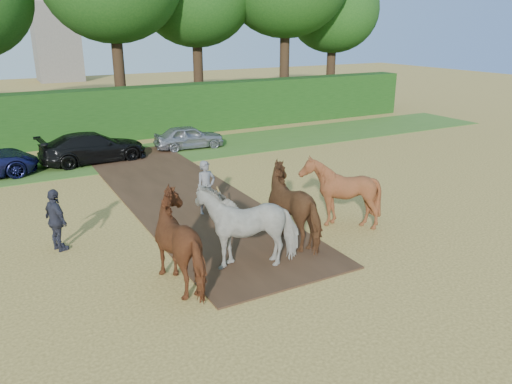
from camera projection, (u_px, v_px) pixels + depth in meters
ground at (220, 277)px, 13.48m from camera, size 120.00×120.00×0.00m
earth_strip at (181, 194)px, 19.98m from camera, size 4.50×17.00×0.05m
grass_verge at (103, 160)px, 25.12m from camera, size 50.00×5.00×0.03m
hedgerow at (83, 117)px, 28.39m from camera, size 46.00×1.60×3.00m
spectator_far at (56, 220)px, 14.79m from camera, size 0.82×1.22×1.93m
plough_team at (272, 213)px, 14.78m from camera, size 7.86×6.17×2.37m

